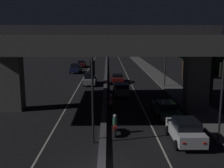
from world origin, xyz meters
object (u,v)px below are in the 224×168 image
(car_dark_blue_second_oncoming, at_px, (76,68))
(car_dark_red_third_oncoming, at_px, (82,64))
(motorcycle_white_filtering_mid, at_px, (111,102))
(traffic_light_left_of_median, at_px, (93,86))
(motorcycle_red_filtering_near, at_px, (115,126))
(street_lamp, at_px, (163,52))
(car_dark_green_second, at_px, (165,109))
(pedestrian_on_sidewalk, at_px, (189,96))
(car_dark_red_fourth, at_px, (117,78))
(car_white_lead, at_px, (185,130))
(traffic_light_right_of_median, at_px, (222,87))
(car_silver_lead_oncoming, at_px, (90,78))
(car_grey_third, at_px, (122,89))

(car_dark_blue_second_oncoming, height_order, car_dark_red_third_oncoming, car_dark_blue_second_oncoming)
(motorcycle_white_filtering_mid, bearing_deg, car_dark_blue_second_oncoming, 11.97)
(traffic_light_left_of_median, height_order, motorcycle_red_filtering_near, traffic_light_left_of_median)
(street_lamp, relative_size, motorcycle_red_filtering_near, 4.27)
(car_dark_green_second, bearing_deg, street_lamp, -12.49)
(car_dark_blue_second_oncoming, distance_m, motorcycle_white_filtering_mid, 25.55)
(street_lamp, bearing_deg, car_dark_red_third_oncoming, 119.66)
(street_lamp, relative_size, car_dark_red_third_oncoming, 1.77)
(pedestrian_on_sidewalk, bearing_deg, car_dark_red_fourth, 115.32)
(car_white_lead, bearing_deg, traffic_light_right_of_median, -88.76)
(car_dark_red_fourth, bearing_deg, traffic_light_left_of_median, 173.81)
(motorcycle_red_filtering_near, bearing_deg, car_silver_lead_oncoming, 7.68)
(car_dark_red_fourth, distance_m, motorcycle_red_filtering_near, 21.25)
(car_dark_red_third_oncoming, bearing_deg, pedestrian_on_sidewalk, 20.85)
(car_white_lead, distance_m, car_dark_red_third_oncoming, 44.21)
(traffic_light_left_of_median, xyz_separation_m, car_white_lead, (6.14, -0.03, -3.03))
(car_white_lead, bearing_deg, motorcycle_red_filtering_near, 72.00)
(car_dark_red_fourth, relative_size, car_dark_red_third_oncoming, 0.89)
(car_dark_blue_second_oncoming, xyz_separation_m, pedestrian_on_sidewalk, (14.24, -24.51, 0.15))
(car_dark_green_second, height_order, pedestrian_on_sidewalk, pedestrian_on_sidewalk)
(traffic_light_right_of_median, xyz_separation_m, street_lamp, (0.08, 19.12, 1.11))
(street_lamp, bearing_deg, traffic_light_right_of_median, -90.24)
(pedestrian_on_sidewalk, bearing_deg, traffic_light_left_of_median, -136.23)
(traffic_light_right_of_median, relative_size, car_silver_lead_oncoming, 1.24)
(motorcycle_red_filtering_near, xyz_separation_m, motorcycle_white_filtering_mid, (-0.23, 6.94, -0.02))
(pedestrian_on_sidewalk, bearing_deg, motorcycle_white_filtering_mid, -178.39)
(street_lamp, distance_m, car_dark_blue_second_oncoming, 19.99)
(car_grey_third, distance_m, motorcycle_red_filtering_near, 12.66)
(motorcycle_white_filtering_mid, bearing_deg, car_white_lead, -152.72)
(traffic_light_left_of_median, distance_m, car_dark_red_third_oncoming, 43.16)
(car_dark_blue_second_oncoming, bearing_deg, motorcycle_white_filtering_mid, 17.17)
(car_white_lead, xyz_separation_m, motorcycle_red_filtering_near, (-4.65, 1.56, -0.20))
(traffic_light_right_of_median, relative_size, pedestrian_on_sidewalk, 3.07)
(car_dark_blue_second_oncoming, height_order, pedestrian_on_sidewalk, pedestrian_on_sidewalk)
(street_lamp, bearing_deg, car_dark_red_fourth, 148.83)
(car_grey_third, bearing_deg, car_white_lead, -165.76)
(car_white_lead, height_order, car_dark_blue_second_oncoming, car_dark_blue_second_oncoming)
(motorcycle_white_filtering_mid, bearing_deg, car_dark_red_fourth, -7.27)
(car_grey_third, distance_m, pedestrian_on_sidewalk, 8.46)
(street_lamp, height_order, car_dark_red_third_oncoming, street_lamp)
(car_dark_red_third_oncoming, height_order, motorcycle_red_filtering_near, motorcycle_red_filtering_near)
(street_lamp, height_order, car_white_lead, street_lamp)
(car_white_lead, relative_size, motorcycle_red_filtering_near, 2.10)
(motorcycle_red_filtering_near, relative_size, motorcycle_white_filtering_mid, 1.09)
(street_lamp, relative_size, motorcycle_white_filtering_mid, 4.66)
(car_dark_red_third_oncoming, bearing_deg, car_dark_green_second, 14.89)
(car_dark_green_second, bearing_deg, motorcycle_red_filtering_near, 129.41)
(motorcycle_red_filtering_near, bearing_deg, car_dark_blue_second_oncoming, 10.54)
(traffic_light_right_of_median, relative_size, motorcycle_white_filtering_mid, 3.15)
(car_dark_green_second, relative_size, car_dark_red_fourth, 1.11)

